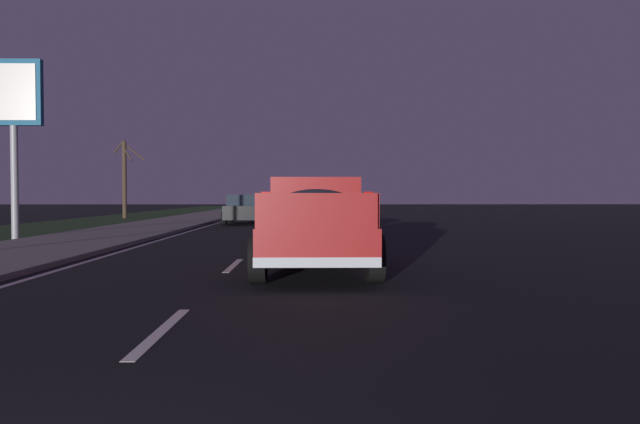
% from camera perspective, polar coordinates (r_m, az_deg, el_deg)
% --- Properties ---
extents(ground, '(144.00, 144.00, 0.00)m').
position_cam_1_polar(ground, '(29.09, -4.17, -1.34)').
color(ground, black).
extents(sidewalk_shoulder, '(108.00, 4.00, 0.12)m').
position_cam_1_polar(sidewalk_shoulder, '(29.95, -15.12, -1.19)').
color(sidewalk_shoulder, slate).
rests_on(sidewalk_shoulder, ground).
extents(grass_verge, '(108.00, 6.00, 0.01)m').
position_cam_1_polar(grass_verge, '(31.56, -23.96, -1.24)').
color(grass_verge, '#1E3819').
rests_on(grass_verge, ground).
extents(lane_markings, '(108.00, 3.54, 0.01)m').
position_cam_1_polar(lane_markings, '(31.23, -8.65, -1.14)').
color(lane_markings, silver).
rests_on(lane_markings, ground).
extents(pickup_truck, '(5.42, 2.28, 1.87)m').
position_cam_1_polar(pickup_truck, '(11.85, -0.41, -0.86)').
color(pickup_truck, maroon).
rests_on(pickup_truck, ground).
extents(sedan_green, '(4.43, 2.08, 1.54)m').
position_cam_1_polar(sedan_green, '(21.50, -0.86, -0.28)').
color(sedan_green, '#14592D').
rests_on(sedan_green, ground).
extents(sedan_blue, '(4.42, 2.05, 1.54)m').
position_cam_1_polar(sedan_blue, '(29.09, -1.20, 0.21)').
color(sedan_blue, navy).
rests_on(sedan_blue, ground).
extents(sedan_black, '(4.43, 2.08, 1.54)m').
position_cam_1_polar(sedan_black, '(31.18, -7.34, 0.29)').
color(sedan_black, black).
rests_on(sedan_black, ground).
extents(gas_price_sign, '(0.27, 1.90, 6.03)m').
position_cam_1_polar(gas_price_sign, '(22.32, -27.63, 9.10)').
color(gas_price_sign, '#99999E').
rests_on(gas_price_sign, ground).
extents(bare_tree_far, '(1.06, 2.24, 5.24)m').
position_cam_1_polar(bare_tree_far, '(40.78, -18.43, 3.21)').
color(bare_tree_far, '#423323').
rests_on(bare_tree_far, ground).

